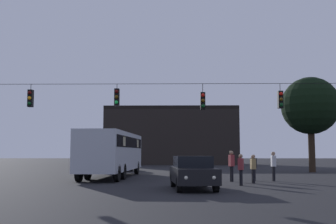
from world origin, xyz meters
The scene contains 12 objects.
ground_plane centered at (0.00, 24.50, 0.00)m, with size 168.00×168.00×0.00m, color black.
overhead_signal_span centered at (0.03, 15.46, 3.61)m, with size 21.89×0.44×6.35m.
city_bus centered at (-3.19, 21.08, 1.87)m, with size 3.01×11.10×3.00m.
car_near_right centered at (1.88, 12.26, 0.80)m, with size 2.19×4.46×1.52m.
car_far_left centered at (-3.74, 31.02, 0.80)m, with size 2.26×4.48×1.52m.
pedestrian_crossing_left centered at (4.35, 17.19, 1.02)m, with size 0.33×0.41×1.79m.
pedestrian_crossing_center centered at (5.77, 17.93, 0.87)m, with size 0.34×0.41×1.55m.
pedestrian_crossing_right centered at (6.89, 17.66, 0.98)m, with size 0.25×0.36×1.73m.
pedestrian_near_bus centered at (4.44, 14.38, 0.90)m, with size 0.35×0.42×1.60m.
pedestrian_trailing centered at (5.37, 15.96, 0.87)m, with size 0.27×0.38×1.56m.
corner_building centered at (0.57, 51.74, 3.97)m, with size 18.20×8.43×7.95m.
tree_left_silhouette centered at (12.78, 28.51, 5.68)m, with size 4.96×4.96×8.19m.
Camera 1 is at (1.06, -6.75, 1.70)m, focal length 43.65 mm.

